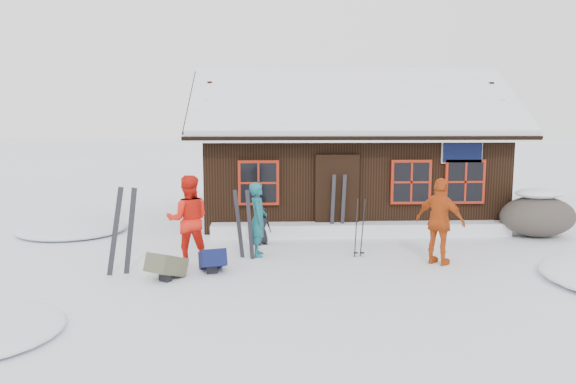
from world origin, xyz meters
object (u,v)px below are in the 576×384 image
at_px(skier_teal, 258,219).
at_px(skier_crouched, 262,226).
at_px(ski_poles, 359,229).
at_px(backpack_olive, 166,269).
at_px(boulder, 538,215).
at_px(ski_pair_left, 123,232).
at_px(backpack_blue, 213,263).
at_px(skier_orange_left, 188,220).
at_px(skier_orange_right, 440,222).

height_order(skier_teal, skier_crouched, skier_teal).
relative_size(ski_poles, backpack_olive, 2.00).
bearing_deg(backpack_olive, boulder, 54.39).
distance_m(boulder, ski_pair_left, 10.07).
bearing_deg(skier_teal, backpack_blue, 142.07).
bearing_deg(backpack_olive, ski_poles, 54.60).
distance_m(boulder, backpack_blue, 8.42).
relative_size(skier_orange_left, backpack_blue, 2.99).
bearing_deg(boulder, skier_orange_left, -165.30).
distance_m(skier_orange_right, backpack_olive, 5.55).
distance_m(skier_orange_left, skier_orange_right, 5.17).
xyz_separation_m(boulder, ski_poles, (-4.83, -1.81, 0.06)).
distance_m(skier_teal, ski_poles, 2.21).
relative_size(ski_pair_left, backpack_blue, 2.85).
relative_size(skier_orange_left, skier_orange_right, 1.03).
bearing_deg(skier_crouched, skier_orange_right, -49.99).
relative_size(skier_orange_left, backpack_olive, 2.83).
bearing_deg(skier_orange_right, backpack_olive, 50.33).
height_order(boulder, ski_pair_left, ski_pair_left).
relative_size(skier_teal, skier_orange_left, 0.88).
relative_size(skier_teal, ski_pair_left, 0.92).
xyz_separation_m(skier_teal, backpack_olive, (-1.71, -1.64, -0.63)).
bearing_deg(backpack_olive, skier_orange_left, 109.10).
height_order(skier_orange_right, skier_crouched, skier_orange_right).
distance_m(skier_orange_right, ski_poles, 1.72).
xyz_separation_m(ski_pair_left, backpack_olive, (0.87, -0.32, -0.66)).
distance_m(skier_crouched, ski_poles, 2.47).
xyz_separation_m(boulder, backpack_olive, (-8.74, -3.30, -0.38)).
relative_size(skier_orange_left, boulder, 0.99).
bearing_deg(skier_crouched, ski_pair_left, -159.64).
bearing_deg(backpack_blue, backpack_olive, -165.77).
xyz_separation_m(skier_teal, backpack_blue, (-0.89, -1.17, -0.64)).
xyz_separation_m(skier_orange_left, ski_poles, (3.62, 0.41, -0.31)).
bearing_deg(skier_teal, ski_poles, -94.76).
bearing_deg(backpack_blue, skier_orange_right, -11.65).
distance_m(skier_teal, backpack_blue, 1.61).
bearing_deg(skier_orange_right, boulder, -100.54).
relative_size(boulder, backpack_blue, 3.03).
bearing_deg(skier_orange_left, skier_teal, -165.84).
relative_size(ski_pair_left, ski_poles, 1.35).
xyz_separation_m(skier_crouched, ski_poles, (2.13, -1.24, 0.16)).
bearing_deg(skier_orange_left, skier_crouched, -139.47).
bearing_deg(boulder, skier_crouched, -175.35).
bearing_deg(ski_poles, skier_orange_left, -173.55).
bearing_deg(boulder, backpack_olive, -159.31).
bearing_deg(ski_poles, backpack_olive, -159.10).
height_order(boulder, backpack_blue, boulder).
height_order(skier_teal, boulder, skier_teal).
height_order(skier_orange_right, boulder, skier_orange_right).
bearing_deg(skier_orange_right, skier_crouched, 14.11).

